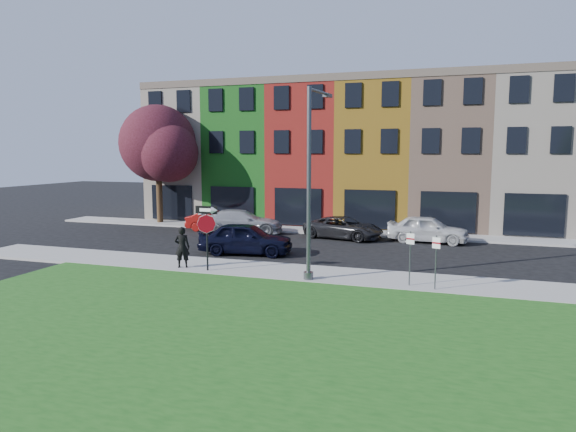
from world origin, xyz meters
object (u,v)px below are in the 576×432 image
(man, at_px, (182,247))
(street_lamp, at_px, (311,184))
(sedan_near, at_px, (246,238))
(stop_sign, at_px, (207,225))

(man, bearing_deg, street_lamp, 159.21)
(sedan_near, bearing_deg, street_lamp, -140.93)
(sedan_near, bearing_deg, man, 154.80)
(man, xyz_separation_m, sedan_near, (1.29, 4.26, -0.22))
(stop_sign, distance_m, sedan_near, 4.63)
(man, distance_m, sedan_near, 4.46)
(stop_sign, relative_size, sedan_near, 0.56)
(stop_sign, xyz_separation_m, man, (-1.34, 0.17, -1.11))
(stop_sign, relative_size, man, 1.53)
(man, height_order, street_lamp, street_lamp)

